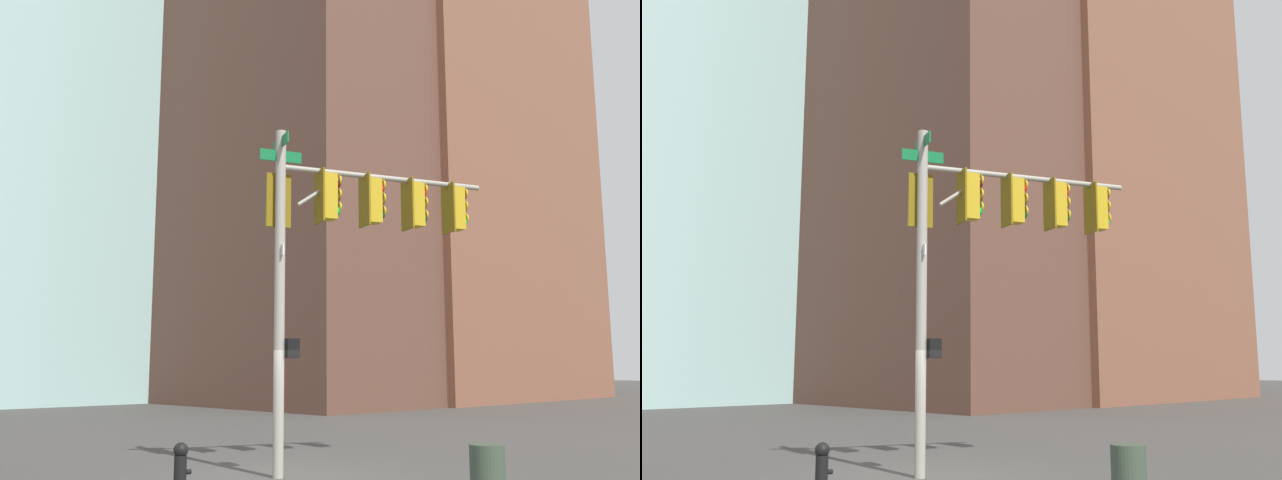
% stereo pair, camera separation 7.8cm
% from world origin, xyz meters
% --- Properties ---
extents(ground_plane, '(200.00, 200.00, 0.00)m').
position_xyz_m(ground_plane, '(0.00, 0.00, 0.00)').
color(ground_plane, '#423F3D').
extents(signal_pole_assembly, '(5.04, 2.53, 7.14)m').
position_xyz_m(signal_pole_assembly, '(1.08, -0.69, 5.15)').
color(signal_pole_assembly, '#9E998C').
rests_on(signal_pole_assembly, ground_plane).
extents(fire_hydrant, '(0.34, 0.26, 0.87)m').
position_xyz_m(fire_hydrant, '(-2.77, -0.33, 0.47)').
color(fire_hydrant, black).
rests_on(fire_hydrant, ground_plane).
extents(litter_bin, '(0.56, 0.56, 0.95)m').
position_xyz_m(litter_bin, '(0.09, -4.69, 0.47)').
color(litter_bin, '#384738').
rests_on(litter_bin, ground_plane).
extents(building_brick_nearside, '(19.24, 17.16, 56.25)m').
position_xyz_m(building_brick_nearside, '(31.58, 19.88, 28.12)').
color(building_brick_nearside, brown).
rests_on(building_brick_nearside, ground_plane).
extents(building_brick_midblock, '(21.81, 19.27, 34.40)m').
position_xyz_m(building_brick_midblock, '(23.85, 21.45, 17.20)').
color(building_brick_midblock, brown).
rests_on(building_brick_midblock, ground_plane).
extents(building_glass_tower, '(33.35, 30.84, 59.30)m').
position_xyz_m(building_glass_tower, '(19.27, 42.01, 29.65)').
color(building_glass_tower, '#9EC6C1').
rests_on(building_glass_tower, ground_plane).
extents(building_brick_farside, '(18.36, 18.10, 34.47)m').
position_xyz_m(building_brick_farside, '(18.43, 55.91, 17.24)').
color(building_brick_farside, brown).
rests_on(building_brick_farside, ground_plane).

